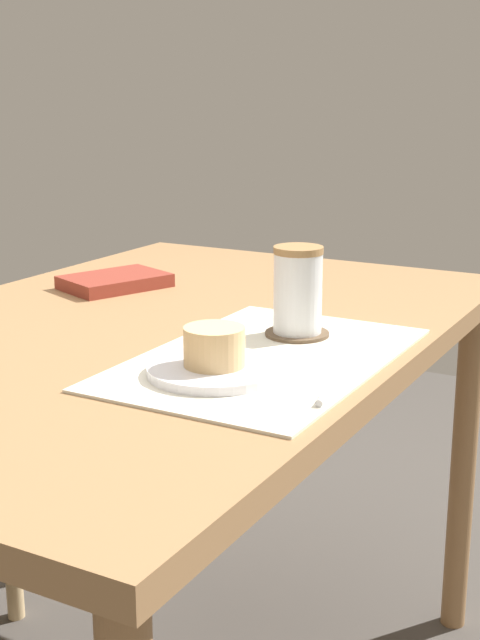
{
  "coord_description": "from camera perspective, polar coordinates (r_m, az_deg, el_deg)",
  "views": [
    {
      "loc": [
        -1.1,
        -0.76,
        1.1
      ],
      "look_at": [
        -0.08,
        -0.19,
        0.79
      ],
      "focal_mm": 50.0,
      "sensor_mm": 36.0,
      "label": 1
    }
  ],
  "objects": [
    {
      "name": "dining_table",
      "position": [
        1.41,
        -5.45,
        -3.36
      ],
      "size": [
        1.25,
        0.82,
        0.74
      ],
      "color": "#997047",
      "rests_on": "ground_plane"
    },
    {
      "name": "placemat",
      "position": [
        1.2,
        1.67,
        -2.44
      ],
      "size": [
        0.48,
        0.31,
        0.0
      ],
      "primitive_type": "cube",
      "color": "silver",
      "rests_on": "dining_table"
    },
    {
      "name": "coffee_coaster",
      "position": [
        1.31,
        3.67,
        -0.87
      ],
      "size": [
        0.09,
        0.09,
        0.0
      ],
      "primitive_type": "cylinder",
      "color": "brown",
      "rests_on": "placemat"
    },
    {
      "name": "small_book",
      "position": [
        1.64,
        -8.01,
        2.46
      ],
      "size": [
        0.21,
        0.18,
        0.02
      ],
      "primitive_type": "cube",
      "rotation": [
        0.0,
        0.0,
        -0.38
      ],
      "color": "maroon",
      "rests_on": "dining_table"
    },
    {
      "name": "pastry",
      "position": [
        1.12,
        -1.65,
        -1.69
      ],
      "size": [
        0.08,
        0.08,
        0.05
      ],
      "primitive_type": "cylinder",
      "color": "#E5BC7F",
      "rests_on": "pastry_plate"
    },
    {
      "name": "teaspoon",
      "position": [
        1.08,
        5.85,
        -4.23
      ],
      "size": [
        0.13,
        0.03,
        0.01
      ],
      "primitive_type": "cylinder",
      "rotation": [
        0.0,
        1.57,
        0.19
      ],
      "color": "silver",
      "rests_on": "placemat"
    },
    {
      "name": "pastry_plate",
      "position": [
        1.13,
        -1.64,
        -3.2
      ],
      "size": [
        0.17,
        0.17,
        0.01
      ],
      "primitive_type": "cylinder",
      "color": "white",
      "rests_on": "placemat"
    },
    {
      "name": "coffee_mug",
      "position": [
        1.29,
        3.77,
        1.97
      ],
      "size": [
        0.1,
        0.07,
        0.13
      ],
      "color": "white",
      "rests_on": "coffee_coaster"
    }
  ]
}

